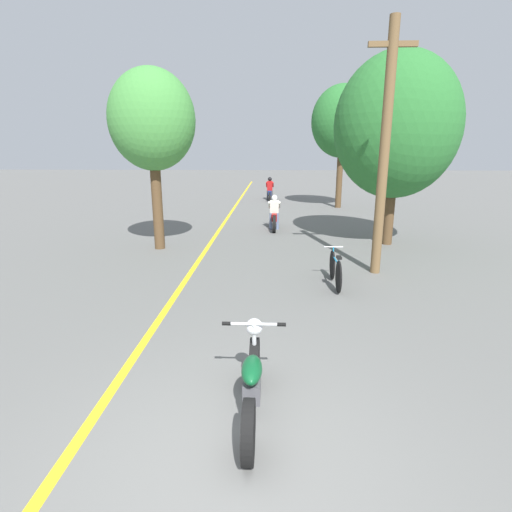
% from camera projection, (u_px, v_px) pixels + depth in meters
% --- Properties ---
extents(ground_plane, '(120.00, 120.00, 0.00)m').
position_uv_depth(ground_plane, '(230.00, 471.00, 3.93)').
color(ground_plane, '#60605E').
extents(lane_stripe_center, '(0.14, 48.00, 0.01)m').
position_uv_depth(lane_stripe_center, '(222.00, 226.00, 16.39)').
color(lane_stripe_center, yellow).
rests_on(lane_stripe_center, ground).
extents(utility_pole, '(1.10, 0.24, 5.94)m').
position_uv_depth(utility_pole, '(384.00, 150.00, 9.50)').
color(utility_pole, brown).
rests_on(utility_pole, ground).
extents(roadside_tree_right_near, '(3.88, 3.49, 6.00)m').
position_uv_depth(roadside_tree_right_near, '(397.00, 126.00, 12.41)').
color(roadside_tree_right_near, '#513A23').
rests_on(roadside_tree_right_near, ground).
extents(roadside_tree_right_far, '(3.20, 2.88, 6.32)m').
position_uv_depth(roadside_tree_right_far, '(342.00, 122.00, 20.66)').
color(roadside_tree_right_far, '#513A23').
rests_on(roadside_tree_right_far, ground).
extents(roadside_tree_left, '(2.57, 2.31, 5.39)m').
position_uv_depth(roadside_tree_left, '(152.00, 121.00, 11.79)').
color(roadside_tree_left, '#513A23').
rests_on(roadside_tree_left, ground).
extents(motorcycle_foreground, '(0.80, 2.01, 0.99)m').
position_uv_depth(motorcycle_foreground, '(252.00, 382.00, 4.67)').
color(motorcycle_foreground, black).
rests_on(motorcycle_foreground, ground).
extents(motorcycle_rider_lead, '(0.50, 2.05, 1.35)m').
position_uv_depth(motorcycle_rider_lead, '(274.00, 216.00, 15.74)').
color(motorcycle_rider_lead, black).
rests_on(motorcycle_rider_lead, ground).
extents(motorcycle_rider_far, '(0.50, 2.08, 1.42)m').
position_uv_depth(motorcycle_rider_far, '(270.00, 191.00, 24.89)').
color(motorcycle_rider_far, black).
rests_on(motorcycle_rider_far, ground).
extents(bicycle_parked, '(0.44, 1.67, 0.83)m').
position_uv_depth(bicycle_parked, '(335.00, 270.00, 9.21)').
color(bicycle_parked, black).
rests_on(bicycle_parked, ground).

